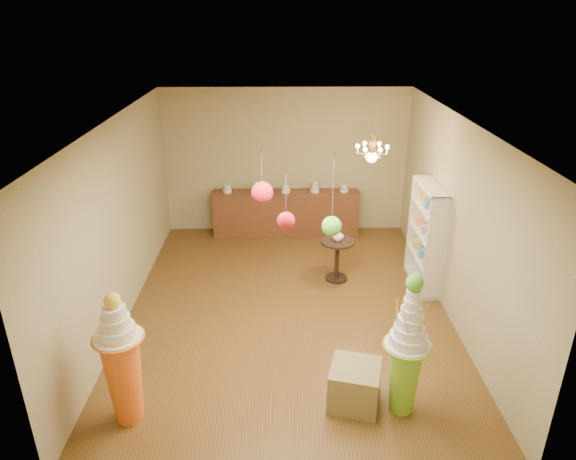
{
  "coord_description": "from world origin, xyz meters",
  "views": [
    {
      "loc": [
        -0.11,
        -7.01,
        4.44
      ],
      "look_at": [
        -0.0,
        0.0,
        1.37
      ],
      "focal_mm": 32.0,
      "sensor_mm": 36.0,
      "label": 1
    }
  ],
  "objects_px": {
    "pedestal_orange": "(123,369)",
    "sideboard": "(286,213)",
    "round_table": "(337,254)",
    "pedestal_green": "(406,360)"
  },
  "relations": [
    {
      "from": "pedestal_orange",
      "to": "sideboard",
      "type": "relative_size",
      "value": 0.55
    },
    {
      "from": "sideboard",
      "to": "round_table",
      "type": "bearing_deg",
      "value": -66.51
    },
    {
      "from": "pedestal_green",
      "to": "pedestal_orange",
      "type": "bearing_deg",
      "value": -178.25
    },
    {
      "from": "pedestal_green",
      "to": "round_table",
      "type": "bearing_deg",
      "value": 97.99
    },
    {
      "from": "pedestal_orange",
      "to": "sideboard",
      "type": "distance_m",
      "value": 5.64
    },
    {
      "from": "sideboard",
      "to": "round_table",
      "type": "distance_m",
      "value": 2.18
    },
    {
      "from": "pedestal_green",
      "to": "pedestal_orange",
      "type": "xyz_separation_m",
      "value": [
        -3.21,
        -0.1,
        -0.01
      ]
    },
    {
      "from": "pedestal_orange",
      "to": "round_table",
      "type": "relative_size",
      "value": 2.2
    },
    {
      "from": "pedestal_orange",
      "to": "round_table",
      "type": "bearing_deg",
      "value": 50.19
    },
    {
      "from": "pedestal_green",
      "to": "sideboard",
      "type": "xyz_separation_m",
      "value": [
        -1.32,
        5.21,
        -0.24
      ]
    }
  ]
}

